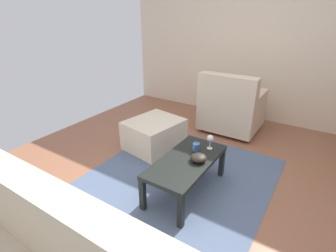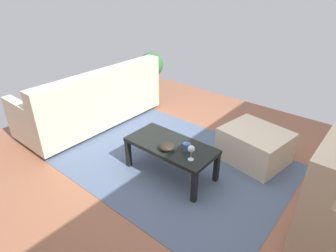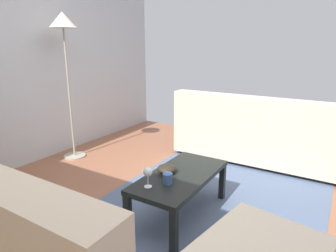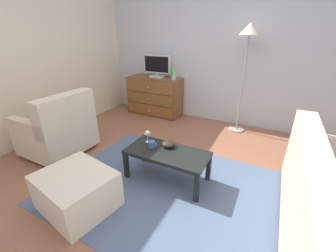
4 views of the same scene
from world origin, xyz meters
name	(u,v)px [view 4 (image 4 of 4)]	position (x,y,z in m)	size (l,w,h in m)	color
ground_plane	(163,176)	(0.00, 0.00, -0.03)	(5.22, 4.85, 0.05)	#925B41
wall_accent_rear	(219,48)	(0.00, 2.19, 1.39)	(5.22, 0.12, 2.78)	silver
wall_plain_left	(21,52)	(-2.37, 0.00, 1.39)	(0.12, 4.85, 2.78)	beige
area_rug	(169,189)	(0.20, -0.20, 0.00)	(2.60, 1.90, 0.01)	slate
dresser	(155,96)	(-1.21, 1.87, 0.40)	(1.14, 0.49, 0.80)	brown
tv	(157,66)	(-1.15, 1.90, 1.03)	(0.59, 0.18, 0.44)	silver
lava_lamp	(174,72)	(-0.74, 1.83, 0.95)	(0.09, 0.09, 0.33)	#B7B7BC
coffee_table	(167,155)	(0.08, -0.03, 0.33)	(0.97, 0.47, 0.38)	black
wine_glass	(147,134)	(-0.25, 0.07, 0.50)	(0.07, 0.07, 0.16)	silver
mug	(152,144)	(-0.12, -0.03, 0.42)	(0.11, 0.08, 0.08)	#385C96
bowl_decorative	(169,144)	(0.04, 0.08, 0.42)	(0.16, 0.16, 0.07)	black
armchair	(59,130)	(-1.59, -0.19, 0.36)	(0.80, 0.84, 0.91)	#332319
ottoman	(77,191)	(-0.51, -0.86, 0.20)	(0.70, 0.60, 0.39)	beige
standing_lamp	(249,40)	(0.56, 1.83, 1.54)	(0.32, 0.32, 1.80)	#A59E8C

